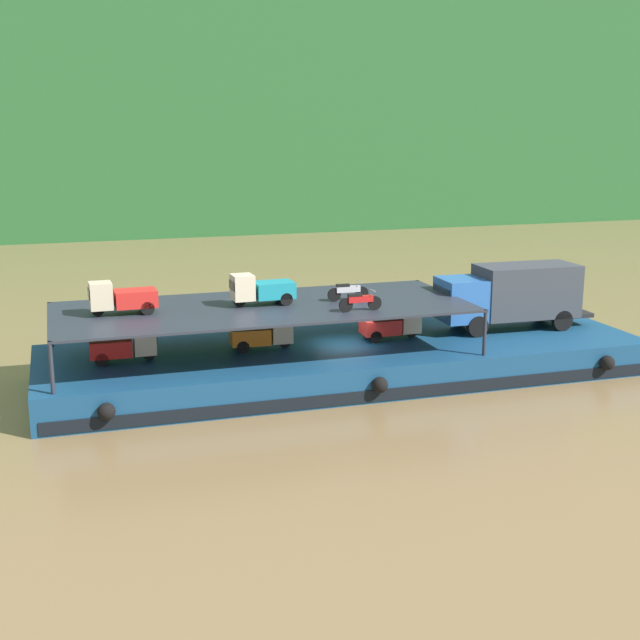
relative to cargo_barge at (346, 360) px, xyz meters
name	(u,v)px	position (x,y,z in m)	size (l,w,h in m)	color
ground_plane	(345,376)	(0.00, 0.02, -0.75)	(400.00, 400.00, 0.00)	brown
hillside_far_bank	(153,76)	(0.00, 68.47, 15.74)	(136.16, 40.37, 29.28)	#235628
cargo_barge	(346,360)	(0.00, 0.00, 0.00)	(27.03, 8.63, 1.50)	navy
covered_lorry	(511,294)	(8.53, 0.38, 2.45)	(7.90, 2.47, 3.10)	#285BA3
cargo_rack	(263,308)	(-3.80, 0.02, 2.69)	(17.83, 7.30, 2.00)	#232833
mini_truck_lower_stern	(124,345)	(-9.73, 0.13, 1.44)	(2.76, 1.24, 1.38)	red
mini_truck_lower_aft	(263,334)	(-3.77, 0.33, 1.44)	(2.80, 1.30, 1.38)	orange
mini_truck_lower_mid	(392,324)	(2.34, 0.30, 1.44)	(2.76, 1.23, 1.38)	red
mini_truck_upper_stern	(122,298)	(-9.72, 0.27, 3.44)	(2.77, 1.25, 1.38)	red
mini_truck_upper_mid	(261,289)	(-3.80, 0.31, 3.44)	(2.78, 1.28, 1.38)	teal
motorcycle_upper_port	(360,301)	(-0.15, -2.17, 3.18)	(1.90, 0.55, 0.87)	black
motorcycle_upper_centre	(348,291)	(0.08, 0.02, 3.18)	(1.90, 0.55, 0.87)	black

